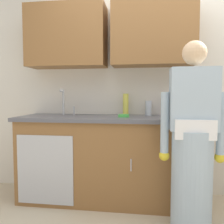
% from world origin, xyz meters
% --- Properties ---
extents(kitchen_wall_with_uppers, '(4.80, 0.44, 2.70)m').
position_xyz_m(kitchen_wall_with_uppers, '(-0.14, 0.99, 1.48)').
color(kitchen_wall_with_uppers, silver).
rests_on(kitchen_wall_with_uppers, ground).
extents(counter_cabinet, '(1.90, 0.62, 0.90)m').
position_xyz_m(counter_cabinet, '(-0.55, 0.70, 0.45)').
color(counter_cabinet, brown).
rests_on(counter_cabinet, ground).
extents(countertop, '(1.96, 0.66, 0.04)m').
position_xyz_m(countertop, '(-0.55, 0.70, 0.92)').
color(countertop, '#595960').
rests_on(countertop, counter_cabinet).
extents(sink, '(0.50, 0.36, 0.35)m').
position_xyz_m(sink, '(-1.07, 0.71, 0.93)').
color(sink, '#B7BABF').
rests_on(sink, counter_cabinet).
extents(person_at_sink, '(0.55, 0.34, 1.62)m').
position_xyz_m(person_at_sink, '(0.26, 0.17, 0.69)').
color(person_at_sink, white).
rests_on(person_at_sink, ground).
extents(bottle_water_short, '(0.07, 0.07, 0.17)m').
position_xyz_m(bottle_water_short, '(-0.10, 0.92, 1.02)').
color(bottle_water_short, silver).
rests_on(bottle_water_short, countertop).
extents(bottle_cleaner_spray, '(0.06, 0.06, 0.18)m').
position_xyz_m(bottle_cleaner_spray, '(0.14, 0.94, 1.03)').
color(bottle_cleaner_spray, '#66388C').
rests_on(bottle_cleaner_spray, countertop).
extents(bottle_soap, '(0.07, 0.07, 0.25)m').
position_xyz_m(bottle_soap, '(-0.36, 0.89, 1.07)').
color(bottle_soap, '#D8D14C').
rests_on(bottle_soap, countertop).
extents(cup_by_sink, '(0.08, 0.08, 0.09)m').
position_xyz_m(cup_by_sink, '(0.31, 0.59, 0.99)').
color(cup_by_sink, '#33478C').
rests_on(cup_by_sink, countertop).
extents(knife_on_counter, '(0.24, 0.07, 0.01)m').
position_xyz_m(knife_on_counter, '(0.35, 0.79, 0.94)').
color(knife_on_counter, silver).
rests_on(knife_on_counter, countertop).
extents(sponge, '(0.11, 0.07, 0.03)m').
position_xyz_m(sponge, '(-0.36, 0.64, 0.96)').
color(sponge, '#4CBF4C').
rests_on(sponge, countertop).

